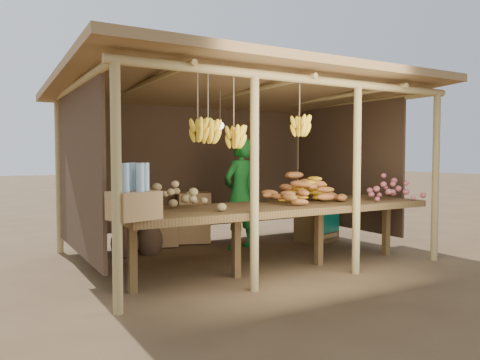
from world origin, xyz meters
TOP-DOWN VIEW (x-y plane):
  - ground at (0.00, 0.00)m, footprint 60.00×60.00m
  - stall_structure at (-0.07, 0.05)m, footprint 4.70×3.50m
  - counter at (0.00, -0.95)m, footprint 3.90×1.05m
  - potato_heap at (-1.38, -0.95)m, footprint 0.94×0.61m
  - sweet_potato_heap at (0.40, -0.89)m, footprint 1.24×0.95m
  - onion_heap at (1.65, -1.19)m, footprint 0.90×0.66m
  - banana_pile at (0.53, -0.86)m, footprint 0.71×0.49m
  - tomato_basin at (-1.90, -0.87)m, footprint 0.36×0.36m
  - bottle_box at (-1.90, -1.35)m, footprint 0.48×0.42m
  - vendor at (0.26, 0.46)m, footprint 0.70×0.57m
  - tarp_crate at (1.68, 0.40)m, footprint 0.76×0.70m
  - carton_stack at (-0.33, 1.19)m, footprint 1.14×0.55m
  - burlap_sacks at (-1.21, 0.76)m, footprint 0.73×0.38m

SIDE VIEW (x-z plane):
  - ground at x=0.00m, z-range 0.00..0.00m
  - burlap_sacks at x=-1.21m, z-range -0.03..0.48m
  - tarp_crate at x=1.68m, z-range -0.07..0.70m
  - carton_stack at x=-0.33m, z-range -0.05..0.74m
  - counter at x=0.00m, z-range 0.34..1.14m
  - vendor at x=0.26m, z-range 0.00..1.65m
  - tomato_basin at x=-1.90m, z-range 0.78..0.97m
  - banana_pile at x=0.53m, z-range 0.80..1.15m
  - onion_heap at x=1.65m, z-range 0.80..1.16m
  - sweet_potato_heap at x=0.40m, z-range 0.80..1.16m
  - potato_heap at x=-1.38m, z-range 0.80..1.16m
  - bottle_box at x=-1.90m, z-range 0.74..1.26m
  - stall_structure at x=-0.07m, z-range 0.71..3.14m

